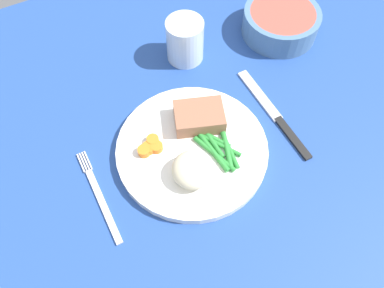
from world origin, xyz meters
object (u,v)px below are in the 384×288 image
water_glass (185,43)px  knife (275,115)px  salad_bowl (281,21)px  dinner_plate (192,150)px  fork (99,196)px  meat_portion (199,116)px

water_glass → knife: bearing=-69.3°
salad_bowl → dinner_plate: bearing=-149.9°
dinner_plate → fork: (-16.02, -0.26, -0.60)cm
dinner_plate → meat_portion: size_ratio=3.06×
meat_portion → dinner_plate: bearing=-130.6°
dinner_plate → meat_portion: meat_portion is taller
meat_portion → salad_bowl: size_ratio=0.54×
dinner_plate → water_glass: water_glass is taller
fork → dinner_plate: bearing=3.8°
meat_portion → salad_bowl: (24.60, 12.34, -0.26)cm
dinner_plate → knife: dinner_plate is taller
dinner_plate → fork: dinner_plate is taller
water_glass → salad_bowl: 19.49cm
salad_bowl → knife: bearing=-126.0°
knife → water_glass: water_glass is taller
meat_portion → water_glass: size_ratio=0.98×
dinner_plate → water_glass: size_ratio=3.01×
water_glass → salad_bowl: size_ratio=0.55×
knife → water_glass: 20.92cm
dinner_plate → knife: (15.92, -0.29, -0.60)cm
fork → knife: knife is taller
meat_portion → water_glass: water_glass is taller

